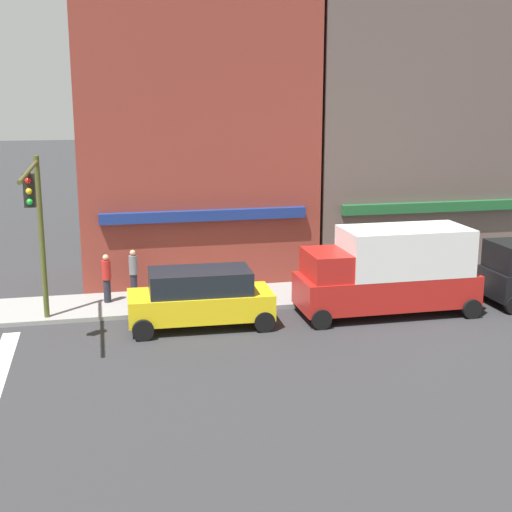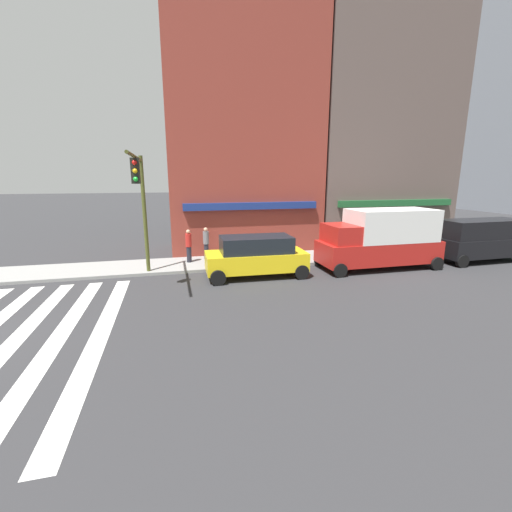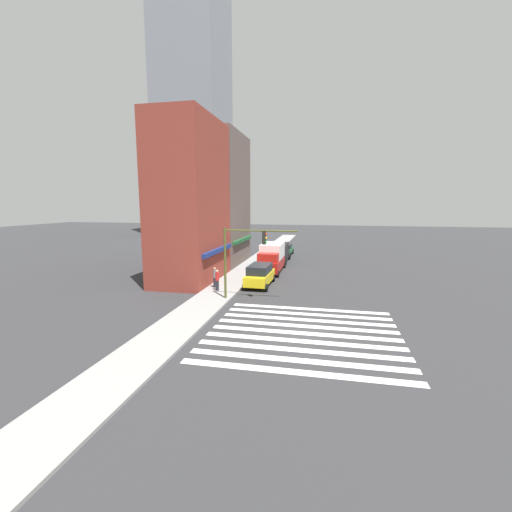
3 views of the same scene
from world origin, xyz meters
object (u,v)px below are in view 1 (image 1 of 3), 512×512
at_px(traffic_signal, 36,214).
at_px(pedestrian_red_jacket, 107,277).
at_px(box_truck_red, 389,270).
at_px(pedestrian_grey_coat, 133,272).
at_px(suv_yellow, 200,297).

relative_size(traffic_signal, pedestrian_red_jacket, 3.15).
xyz_separation_m(traffic_signal, box_truck_red, (11.59, -0.30, -2.32)).
xyz_separation_m(box_truck_red, pedestrian_red_jacket, (-9.56, 3.03, -0.51)).
bearing_deg(traffic_signal, box_truck_red, -1.49).
bearing_deg(pedestrian_grey_coat, suv_yellow, 33.18).
distance_m(suv_yellow, pedestrian_grey_coat, 4.09).
height_order(pedestrian_grey_coat, pedestrian_red_jacket, same).
height_order(traffic_signal, suv_yellow, traffic_signal).
bearing_deg(traffic_signal, pedestrian_grey_coat, 47.36).
distance_m(suv_yellow, pedestrian_red_jacket, 4.23).
relative_size(traffic_signal, box_truck_red, 0.90).
xyz_separation_m(traffic_signal, pedestrian_red_jacket, (2.04, 2.72, -2.84)).
bearing_deg(pedestrian_grey_coat, traffic_signal, -38.42).
xyz_separation_m(pedestrian_grey_coat, pedestrian_red_jacket, (-0.98, -0.55, 0.00)).
xyz_separation_m(suv_yellow, box_truck_red, (6.60, -0.00, 0.56)).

